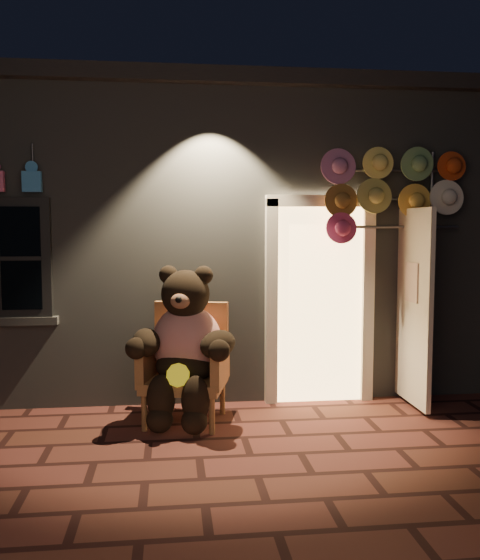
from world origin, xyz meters
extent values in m
plane|color=#5F2A24|center=(0.00, 0.00, 0.00)|extent=(60.00, 60.00, 0.00)
cube|color=slate|center=(0.00, 4.00, 1.65)|extent=(7.00, 5.00, 3.30)
cube|color=black|center=(0.00, 4.00, 3.38)|extent=(7.30, 5.30, 0.16)
cube|color=black|center=(-1.90, 1.46, 1.55)|extent=(1.00, 0.10, 1.20)
cube|color=slate|center=(-1.90, 1.46, 0.92)|extent=(1.10, 0.14, 0.08)
cube|color=#EEB96B|center=(1.35, 1.48, 1.05)|extent=(0.92, 0.10, 2.10)
cube|color=beige|center=(0.83, 1.44, 1.05)|extent=(0.12, 0.12, 2.20)
cube|color=beige|center=(1.87, 1.44, 1.05)|extent=(0.12, 0.12, 2.20)
cube|color=beige|center=(1.35, 1.44, 2.13)|extent=(1.16, 0.12, 0.12)
cube|color=beige|center=(2.25, 1.10, 1.05)|extent=(0.05, 0.80, 2.00)
cube|color=#3781C3|center=(-1.55, 1.38, 2.30)|extent=(0.18, 0.07, 0.20)
cylinder|color=#59595E|center=(-1.55, 1.44, 2.55)|extent=(0.02, 0.02, 0.25)
cube|color=#A3793F|center=(-0.09, 0.90, 0.39)|extent=(0.88, 0.84, 0.10)
cube|color=#A3793F|center=(-0.01, 1.20, 0.75)|extent=(0.73, 0.26, 0.73)
cube|color=#A3793F|center=(-0.43, 0.96, 0.60)|extent=(0.23, 0.63, 0.42)
cube|color=#A3793F|center=(0.24, 0.79, 0.60)|extent=(0.23, 0.63, 0.42)
cylinder|color=#A3793F|center=(-0.47, 0.69, 0.17)|extent=(0.05, 0.05, 0.34)
cylinder|color=#A3793F|center=(0.14, 0.54, 0.17)|extent=(0.05, 0.05, 0.34)
cylinder|color=#A3793F|center=(-0.32, 1.26, 0.17)|extent=(0.05, 0.05, 0.34)
cylinder|color=#A3793F|center=(0.28, 1.11, 0.17)|extent=(0.05, 0.05, 0.34)
ellipsoid|color=red|center=(-0.07, 0.94, 0.77)|extent=(0.78, 0.69, 0.71)
ellipsoid|color=black|center=(-0.09, 0.87, 0.56)|extent=(0.65, 0.59, 0.33)
sphere|color=black|center=(-0.08, 0.90, 1.23)|extent=(0.55, 0.55, 0.46)
sphere|color=black|center=(-0.24, 0.97, 1.41)|extent=(0.18, 0.18, 0.18)
sphere|color=black|center=(0.09, 0.88, 1.41)|extent=(0.18, 0.18, 0.18)
ellipsoid|color=#915F42|center=(-0.13, 0.69, 1.19)|extent=(0.20, 0.16, 0.14)
ellipsoid|color=black|center=(-0.45, 0.81, 0.80)|extent=(0.30, 0.49, 0.26)
ellipsoid|color=black|center=(0.21, 0.65, 0.80)|extent=(0.47, 0.53, 0.26)
ellipsoid|color=black|center=(-0.31, 0.62, 0.32)|extent=(0.26, 0.26, 0.44)
ellipsoid|color=black|center=(-0.01, 0.54, 0.32)|extent=(0.26, 0.26, 0.44)
sphere|color=black|center=(-0.33, 0.56, 0.14)|extent=(0.24, 0.24, 0.24)
sphere|color=black|center=(-0.02, 0.48, 0.14)|extent=(0.24, 0.24, 0.24)
cylinder|color=yellow|center=(-0.16, 0.58, 0.54)|extent=(0.23, 0.14, 0.21)
cylinder|color=#59595E|center=(2.53, 1.38, 1.32)|extent=(0.04, 0.04, 2.64)
cylinder|color=#59595E|center=(2.24, 1.36, 2.45)|extent=(1.17, 0.03, 0.03)
cylinder|color=#59595E|center=(2.24, 1.36, 2.15)|extent=(1.17, 0.03, 0.03)
cylinder|color=#59595E|center=(2.24, 1.36, 1.86)|extent=(1.17, 0.03, 0.03)
cylinder|color=#BC6B9B|center=(1.50, 1.30, 2.50)|extent=(0.33, 0.11, 0.34)
cylinder|color=#F9E36A|center=(1.89, 1.27, 2.50)|extent=(0.33, 0.11, 0.34)
cylinder|color=#71A062|center=(2.28, 1.24, 2.50)|extent=(0.33, 0.11, 0.34)
cylinder|color=#D54316|center=(2.67, 1.30, 2.50)|extent=(0.33, 0.11, 0.34)
cylinder|color=brown|center=(1.50, 1.27, 2.15)|extent=(0.33, 0.11, 0.34)
cylinder|color=tan|center=(1.89, 1.24, 2.15)|extent=(0.33, 0.11, 0.34)
cylinder|color=#F7BB46|center=(2.28, 1.30, 2.15)|extent=(0.33, 0.11, 0.34)
cylinder|color=white|center=(2.67, 1.27, 2.15)|extent=(0.33, 0.11, 0.34)
cylinder|color=#C93C6E|center=(1.50, 1.24, 1.81)|extent=(0.33, 0.11, 0.34)
camera|label=1|loc=(-0.21, -4.64, 1.85)|focal=38.00mm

